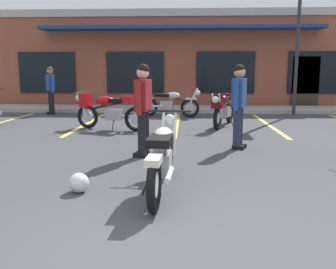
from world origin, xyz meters
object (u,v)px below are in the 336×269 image
at_px(helmet_on_pavement, 79,183).
at_px(parking_lot_lamp_post, 300,15).
at_px(motorcycle_cream_vintage, 170,103).
at_px(motorcycle_silver_naked, 107,110).
at_px(motorcycle_orange_scrambler, 223,108).
at_px(person_by_back_row, 51,87).
at_px(person_near_building, 239,101).
at_px(motorcycle_foreground_classic, 162,157).
at_px(person_in_black_shirt, 143,105).

height_order(helmet_on_pavement, parking_lot_lamp_post, parking_lot_lamp_post).
bearing_deg(motorcycle_cream_vintage, motorcycle_silver_naked, -118.52).
bearing_deg(motorcycle_cream_vintage, helmet_on_pavement, -95.85).
xyz_separation_m(motorcycle_orange_scrambler, person_by_back_row, (-5.82, 2.74, 0.42)).
distance_m(motorcycle_silver_naked, person_by_back_row, 4.35).
height_order(motorcycle_orange_scrambler, helmet_on_pavement, motorcycle_orange_scrambler).
bearing_deg(helmet_on_pavement, person_near_building, 50.11).
distance_m(motorcycle_foreground_classic, motorcycle_cream_vintage, 7.85).
xyz_separation_m(person_near_building, parking_lot_lamp_post, (2.74, 5.78, 2.42)).
distance_m(motorcycle_foreground_classic, person_by_back_row, 9.56).
bearing_deg(motorcycle_foreground_classic, person_in_black_shirt, 103.41).
distance_m(motorcycle_silver_naked, helmet_on_pavement, 5.21).
xyz_separation_m(motorcycle_foreground_classic, person_near_building, (1.34, 2.79, 0.49)).
bearing_deg(helmet_on_pavement, motorcycle_foreground_classic, 5.63).
xyz_separation_m(motorcycle_silver_naked, motorcycle_orange_scrambler, (3.10, 0.63, 0.00)).
relative_size(motorcycle_foreground_classic, motorcycle_orange_scrambler, 1.04).
height_order(person_in_black_shirt, helmet_on_pavement, person_in_black_shirt).
relative_size(person_in_black_shirt, person_by_back_row, 1.00).
xyz_separation_m(person_in_black_shirt, person_by_back_row, (-4.03, 6.43, 0.00)).
bearing_deg(motorcycle_foreground_classic, motorcycle_silver_naked, 109.53).
bearing_deg(parking_lot_lamp_post, motorcycle_orange_scrambler, -133.78).
xyz_separation_m(person_by_back_row, person_near_building, (5.85, -5.62, 0.00)).
bearing_deg(helmet_on_pavement, motorcycle_cream_vintage, 84.15).
bearing_deg(person_by_back_row, parking_lot_lamp_post, 1.02).
distance_m(motorcycle_cream_vintage, person_in_black_shirt, 5.89).
bearing_deg(motorcycle_orange_scrambler, motorcycle_cream_vintage, 125.99).
relative_size(motorcycle_foreground_classic, person_in_black_shirt, 1.26).
bearing_deg(person_in_black_shirt, helmet_on_pavement, -106.11).
xyz_separation_m(motorcycle_orange_scrambler, person_in_black_shirt, (-1.79, -3.69, 0.42)).
distance_m(motorcycle_foreground_classic, helmet_on_pavement, 1.13).
xyz_separation_m(motorcycle_orange_scrambler, parking_lot_lamp_post, (2.77, 2.89, 2.85)).
bearing_deg(motorcycle_silver_naked, motorcycle_orange_scrambler, 11.55).
bearing_deg(person_in_black_shirt, person_by_back_row, 122.11).
relative_size(motorcycle_cream_vintage, person_near_building, 1.24).
distance_m(motorcycle_orange_scrambler, person_by_back_row, 6.45).
xyz_separation_m(motorcycle_silver_naked, person_in_black_shirt, (1.31, -3.06, 0.42)).
relative_size(motorcycle_foreground_classic, person_near_building, 1.26).
distance_m(motorcycle_orange_scrambler, person_in_black_shirt, 4.12).
height_order(motorcycle_foreground_classic, motorcycle_silver_naked, same).
distance_m(person_near_building, parking_lot_lamp_post, 6.84).
height_order(motorcycle_foreground_classic, person_by_back_row, person_by_back_row).
bearing_deg(motorcycle_cream_vintage, motorcycle_orange_scrambler, -54.01).
bearing_deg(person_near_building, helmet_on_pavement, -129.89).
relative_size(motorcycle_orange_scrambler, person_by_back_row, 1.22).
height_order(person_by_back_row, parking_lot_lamp_post, parking_lot_lamp_post).
xyz_separation_m(motorcycle_silver_naked, parking_lot_lamp_post, (5.88, 3.53, 2.85)).
height_order(motorcycle_silver_naked, motorcycle_cream_vintage, same).
xyz_separation_m(motorcycle_foreground_classic, motorcycle_cream_vintage, (-0.26, 7.84, 0.00)).
height_order(person_in_black_shirt, person_near_building, same).
bearing_deg(person_in_black_shirt, person_near_building, 23.94).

